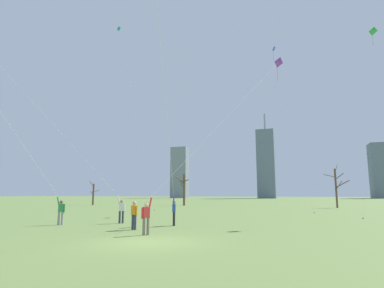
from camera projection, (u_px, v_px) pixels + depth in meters
ground_plane at (147, 243)px, 13.45m from camera, size 400.00×400.00×0.00m
kite_flyer_midfield_right_yellow at (85, 167)px, 23.06m from camera, size 12.83×3.01×14.69m
kite_flyer_midfield_center_red at (170, 162)px, 17.86m from camera, size 4.52×13.98×13.68m
kite_flyer_midfield_left_purple at (175, 182)px, 17.82m from camera, size 6.81×14.49×14.52m
kite_flyer_foreground_left_pink at (17, 145)px, 20.39m from camera, size 8.47×9.09×18.49m
bystander_watching_nearby at (134, 214)px, 18.35m from camera, size 0.48×0.31×1.62m
distant_kite_drifting_left_teal at (123, 52)px, 45.21m from camera, size 7.27×1.39×26.37m
distant_kite_low_near_trees_blue at (278, 65)px, 40.93m from camera, size 3.94×4.18×21.50m
distant_kite_drifting_right_green at (372, 54)px, 28.98m from camera, size 2.80×1.62×17.40m
bare_tree_center at (336, 186)px, 46.59m from camera, size 3.46×2.69×6.41m
bare_tree_left_of_center at (93, 194)px, 57.52m from camera, size 1.77×3.32×4.22m
bare_tree_far_right_edge at (184, 188)px, 55.32m from camera, size 2.61×1.51×5.42m
skyline_squat_block at (266, 164)px, 138.76m from camera, size 7.60×8.12×37.54m
skyline_slender_spire at (180, 172)px, 150.49m from camera, size 7.77×5.24×24.03m
skyline_short_annex at (379, 171)px, 137.49m from camera, size 6.42×8.84×23.82m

